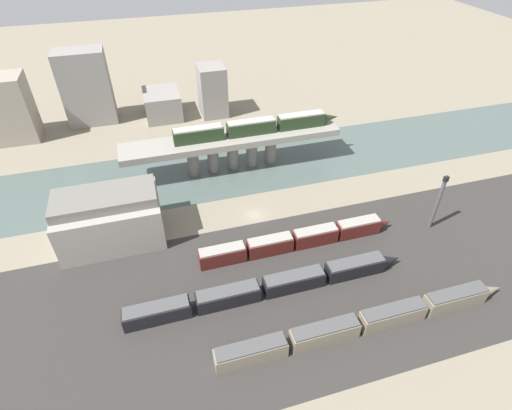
# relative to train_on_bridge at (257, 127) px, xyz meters

# --- Properties ---
(ground_plane) EXTENTS (400.00, 400.00, 0.00)m
(ground_plane) POSITION_rel_train_on_bridge_xyz_m (-6.96, -21.67, -11.72)
(ground_plane) COLOR gray
(railbed_yard) EXTENTS (280.00, 42.00, 0.01)m
(railbed_yard) POSITION_rel_train_on_bridge_xyz_m (-6.96, -45.67, -11.71)
(railbed_yard) COLOR #33302D
(railbed_yard) RESTS_ON ground
(river_water) EXTENTS (320.00, 27.34, 0.01)m
(river_water) POSITION_rel_train_on_bridge_xyz_m (-6.96, 0.00, -11.72)
(river_water) COLOR #4C5B56
(river_water) RESTS_ON ground
(bridge) EXTENTS (58.68, 9.18, 9.84)m
(bridge) POSITION_rel_train_on_bridge_xyz_m (-6.96, -0.00, -4.16)
(bridge) COLOR gray
(bridge) RESTS_ON ground
(train_on_bridge) EXTENTS (45.84, 3.03, 3.85)m
(train_on_bridge) POSITION_rel_train_on_bridge_xyz_m (0.00, 0.00, 0.00)
(train_on_bridge) COLOR #23381E
(train_on_bridge) RESTS_ON bridge
(train_yard_near) EXTENTS (55.72, 2.88, 3.77)m
(train_yard_near) POSITION_rel_train_on_bridge_xyz_m (3.16, -57.43, -9.88)
(train_yard_near) COLOR gray
(train_yard_near) RESTS_ON ground
(train_yard_mid) EXTENTS (55.48, 3.15, 3.57)m
(train_yard_mid) POSITION_rel_train_on_bridge_xyz_m (-10.71, -45.10, -9.98)
(train_yard_mid) COLOR black
(train_yard_mid) RESTS_ON ground
(train_yard_far) EXTENTS (44.28, 2.91, 3.88)m
(train_yard_far) POSITION_rel_train_on_bridge_xyz_m (-0.95, -34.53, -9.82)
(train_yard_far) COLOR #5B1E19
(train_yard_far) RESTS_ON ground
(warehouse_building) EXTENTS (21.46, 13.72, 12.27)m
(warehouse_building) POSITION_rel_train_on_bridge_xyz_m (-39.10, -20.56, -5.89)
(warehouse_building) COLOR #9E998E
(warehouse_building) RESTS_ON ground
(signal_tower) EXTENTS (1.00, 0.86, 14.03)m
(signal_tower) POSITION_rel_train_on_bridge_xyz_m (30.66, -37.06, -4.73)
(signal_tower) COLOR #4C4C51
(signal_tower) RESTS_ON ground
(city_block_far_left) EXTENTS (17.29, 10.60, 19.74)m
(city_block_far_left) POSITION_rel_train_on_bridge_xyz_m (-69.24, 34.96, -1.85)
(city_block_far_left) COLOR gray
(city_block_far_left) RESTS_ON ground
(city_block_left) EXTENTS (15.01, 9.21, 23.40)m
(city_block_left) POSITION_rel_train_on_bridge_xyz_m (-44.74, 40.83, -0.02)
(city_block_left) COLOR gray
(city_block_left) RESTS_ON ground
(city_block_center) EXTENTS (11.67, 14.62, 8.55)m
(city_block_center) POSITION_rel_train_on_bridge_xyz_m (-22.05, 38.36, -7.44)
(city_block_center) COLOR gray
(city_block_center) RESTS_ON ground
(city_block_right) EXTENTS (8.65, 9.93, 16.61)m
(city_block_right) POSITION_rel_train_on_bridge_xyz_m (-5.24, 35.20, -3.42)
(city_block_right) COLOR gray
(city_block_right) RESTS_ON ground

